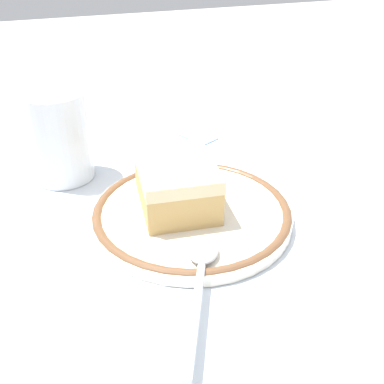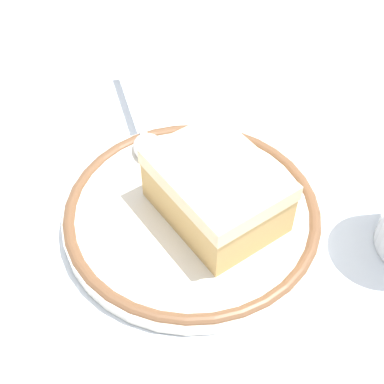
# 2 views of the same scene
# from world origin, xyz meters

# --- Properties ---
(ground_plane) EXTENTS (2.40, 2.40, 0.00)m
(ground_plane) POSITION_xyz_m (0.00, 0.00, 0.00)
(ground_plane) COLOR #B7B2A8
(placemat) EXTENTS (0.55, 0.42, 0.00)m
(placemat) POSITION_xyz_m (0.00, 0.00, 0.00)
(placemat) COLOR silver
(placemat) RESTS_ON ground_plane
(plate) EXTENTS (0.20, 0.20, 0.01)m
(plate) POSITION_xyz_m (-0.03, -0.02, 0.01)
(plate) COLOR silver
(plate) RESTS_ON placemat
(cake_slice) EXTENTS (0.11, 0.08, 0.05)m
(cake_slice) POSITION_xyz_m (-0.04, -0.03, 0.04)
(cake_slice) COLOR tan
(cake_slice) RESTS_ON plate
(spoon) EXTENTS (0.14, 0.08, 0.01)m
(spoon) POSITION_xyz_m (0.06, -0.04, 0.02)
(spoon) COLOR silver
(spoon) RESTS_ON plate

